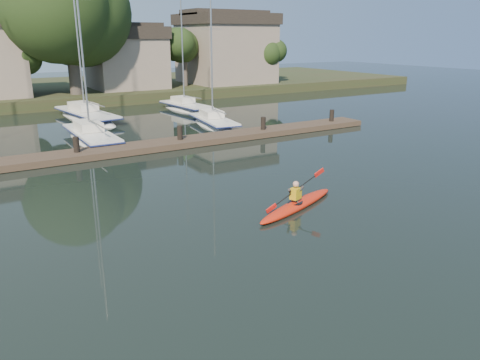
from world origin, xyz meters
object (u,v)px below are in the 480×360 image
sailboat_2 (92,143)px  sailboat_3 (214,128)px  sailboat_6 (87,122)px  kayak (297,203)px  sailboat_7 (186,112)px  dock (132,148)px

sailboat_2 → sailboat_3: size_ratio=1.22×
sailboat_6 → sailboat_2: bearing=-110.1°
kayak → sailboat_3: 17.54m
sailboat_3 → sailboat_7: (1.52, 8.00, -0.01)m
sailboat_2 → sailboat_6: sailboat_6 is taller
dock → sailboat_2: size_ratio=2.37×
sailboat_2 → kayak: bearing=-77.7°
dock → sailboat_3: 9.07m
dock → sailboat_2: bearing=105.5°
kayak → sailboat_6: size_ratio=0.29×
sailboat_7 → sailboat_3: bearing=-106.1°
sailboat_2 → sailboat_3: bearing=2.9°
kayak → sailboat_2: (-3.51, 16.23, -0.37)m
sailboat_2 → sailboat_6: size_ratio=0.87×
sailboat_3 → sailboat_6: (-7.16, 7.77, -0.02)m
sailboat_3 → sailboat_7: 8.14m
dock → sailboat_2: (-1.17, 4.19, -0.38)m
dock → sailboat_6: size_ratio=2.07×
sailboat_2 → sailboat_7: (10.48, 8.44, -0.00)m
kayak → sailboat_3: (5.45, 16.67, -0.36)m
sailboat_6 → sailboat_7: bearing=-6.3°
dock → sailboat_2: sailboat_2 is taller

